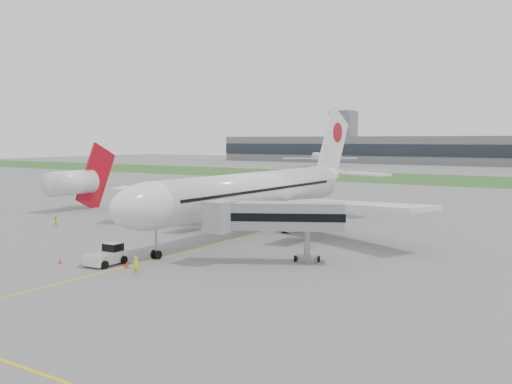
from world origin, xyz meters
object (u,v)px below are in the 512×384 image
Objects in this scene: pushback_tug at (108,255)px; neighbor_aircraft at (75,182)px; airliner at (259,190)px; ground_crew_near at (136,266)px; jet_bridge at (272,217)px.

neighbor_aircraft is at bearing 141.05° from pushback_tug.
airliner is 31.04× the size of ground_crew_near.
jet_bridge is (13.13, 9.65, 3.70)m from pushback_tug.
neighbor_aircraft reaches higher than ground_crew_near.
pushback_tug is at bearing -51.80° from ground_crew_near.
airliner is at bearing -117.18° from ground_crew_near.
airliner is at bearing -8.55° from neighbor_aircraft.
ground_crew_near is at bearing -38.08° from neighbor_aircraft.
jet_bridge is at bearing -158.00° from ground_crew_near.
ground_crew_near is (3.37, -26.18, -4.79)m from airliner.
ground_crew_near is at bearing -82.67° from airliner.
airliner is at bearing 81.74° from pushback_tug.
ground_crew_near is at bearing -151.93° from jet_bridge.
neighbor_aircraft reaches higher than jet_bridge.
jet_bridge is 14.17m from ground_crew_near.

